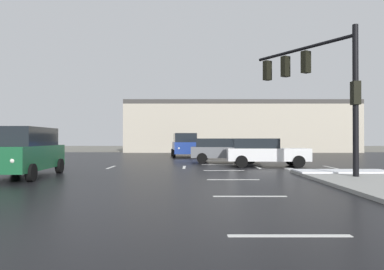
% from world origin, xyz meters
% --- Properties ---
extents(ground_plane, '(120.00, 120.00, 0.00)m').
position_xyz_m(ground_plane, '(0.00, 0.00, 0.00)').
color(ground_plane, slate).
extents(road_asphalt, '(44.00, 44.00, 0.02)m').
position_xyz_m(road_asphalt, '(0.00, 0.00, 0.01)').
color(road_asphalt, black).
rests_on(road_asphalt, ground_plane).
extents(snow_strip_curbside, '(4.00, 1.60, 0.06)m').
position_xyz_m(snow_strip_curbside, '(5.00, -4.00, 0.17)').
color(snow_strip_curbside, white).
rests_on(snow_strip_curbside, sidewalk_corner).
extents(lane_markings, '(36.15, 36.15, 0.01)m').
position_xyz_m(lane_markings, '(1.20, -1.38, 0.02)').
color(lane_markings, silver).
rests_on(lane_markings, road_asphalt).
extents(traffic_signal_mast, '(3.04, 4.64, 5.84)m').
position_xyz_m(traffic_signal_mast, '(3.76, -4.50, 4.18)').
color(traffic_signal_mast, black).
rests_on(traffic_signal_mast, sidewalk_corner).
extents(strip_building_background, '(26.82, 8.00, 5.99)m').
position_xyz_m(strip_building_background, '(4.16, 24.41, 2.99)').
color(strip_building_background, '#BCB29E').
rests_on(strip_building_background, ground_plane).
extents(suv_green, '(2.36, 4.91, 2.03)m').
position_xyz_m(suv_green, '(-8.48, -5.07, 1.09)').
color(suv_green, '#195933').
rests_on(suv_green, road_asphalt).
extents(sedan_grey, '(4.65, 2.32, 1.58)m').
position_xyz_m(sedan_grey, '(0.49, 3.96, 0.85)').
color(sedan_grey, slate).
rests_on(sedan_grey, road_asphalt).
extents(sedan_white, '(4.60, 2.19, 1.58)m').
position_xyz_m(sedan_white, '(2.51, 0.62, 0.85)').
color(sedan_white, white).
rests_on(sedan_white, road_asphalt).
extents(suv_blue, '(2.52, 4.97, 2.03)m').
position_xyz_m(suv_blue, '(-2.21, 11.30, 1.09)').
color(suv_blue, navy).
rests_on(suv_blue, road_asphalt).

